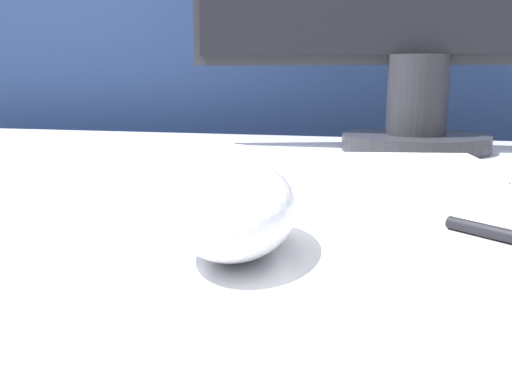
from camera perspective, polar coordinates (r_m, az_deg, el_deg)
The scene contains 3 objects.
partition_panel at distance 1.08m, azimuth 5.30°, elevation 0.30°, with size 5.00×0.03×1.26m.
computer_mouse_near at distance 0.31m, azimuth -1.61°, elevation -1.64°, with size 0.08×0.13×0.05m.
keyboard at distance 0.49m, azimuth -1.58°, elevation 1.67°, with size 0.44×0.20×0.02m.
Camera 1 is at (0.16, -0.49, 0.83)m, focal length 42.00 mm.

